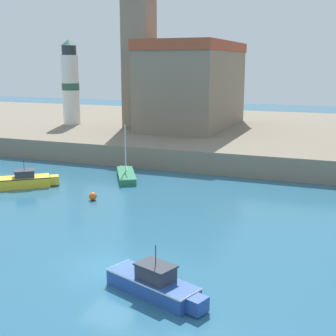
{
  "coord_description": "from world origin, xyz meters",
  "views": [
    {
      "loc": [
        10.67,
        -19.15,
        10.04
      ],
      "look_at": [
        -2.31,
        14.28,
        2.0
      ],
      "focal_mm": 50.0,
      "sensor_mm": 36.0,
      "label": 1
    }
  ],
  "objects_px": {
    "sailboat_green_4": "(126,175)",
    "church": "(188,81)",
    "motorboat_yellow_2": "(25,180)",
    "motorboat_blue_5": "(155,284)",
    "mooring_buoy": "(93,196)",
    "lighthouse": "(70,84)"
  },
  "relations": [
    {
      "from": "sailboat_green_4",
      "to": "lighthouse",
      "type": "relative_size",
      "value": 0.51
    },
    {
      "from": "church",
      "to": "lighthouse",
      "type": "bearing_deg",
      "value": -168.66
    },
    {
      "from": "sailboat_green_4",
      "to": "church",
      "type": "distance_m",
      "value": 21.72
    },
    {
      "from": "lighthouse",
      "to": "sailboat_green_4",
      "type": "bearing_deg",
      "value": -46.27
    },
    {
      "from": "motorboat_yellow_2",
      "to": "motorboat_blue_5",
      "type": "height_order",
      "value": "motorboat_blue_5"
    },
    {
      "from": "motorboat_yellow_2",
      "to": "sailboat_green_4",
      "type": "distance_m",
      "value": 8.68
    },
    {
      "from": "motorboat_yellow_2",
      "to": "church",
      "type": "relative_size",
      "value": 0.27
    },
    {
      "from": "sailboat_green_4",
      "to": "motorboat_blue_5",
      "type": "xyz_separation_m",
      "value": [
        10.72,
        -18.9,
        0.18
      ]
    },
    {
      "from": "lighthouse",
      "to": "church",
      "type": "bearing_deg",
      "value": 11.34
    },
    {
      "from": "motorboat_yellow_2",
      "to": "mooring_buoy",
      "type": "xyz_separation_m",
      "value": [
        7.24,
        -1.32,
        -0.25
      ]
    },
    {
      "from": "motorboat_blue_5",
      "to": "mooring_buoy",
      "type": "bearing_deg",
      "value": 130.19
    },
    {
      "from": "motorboat_yellow_2",
      "to": "church",
      "type": "bearing_deg",
      "value": 78.4
    },
    {
      "from": "mooring_buoy",
      "to": "lighthouse",
      "type": "bearing_deg",
      "value": 125.31
    },
    {
      "from": "motorboat_yellow_2",
      "to": "motorboat_blue_5",
      "type": "relative_size",
      "value": 0.94
    },
    {
      "from": "mooring_buoy",
      "to": "church",
      "type": "xyz_separation_m",
      "value": [
        -1.9,
        27.32,
        7.58
      ]
    },
    {
      "from": "church",
      "to": "lighthouse",
      "type": "height_order",
      "value": "church"
    },
    {
      "from": "sailboat_green_4",
      "to": "church",
      "type": "relative_size",
      "value": 0.31
    },
    {
      "from": "motorboat_yellow_2",
      "to": "lighthouse",
      "type": "height_order",
      "value": "lighthouse"
    },
    {
      "from": "motorboat_yellow_2",
      "to": "sailboat_green_4",
      "type": "height_order",
      "value": "sailboat_green_4"
    },
    {
      "from": "motorboat_yellow_2",
      "to": "motorboat_blue_5",
      "type": "distance_m",
      "value": 21.78
    },
    {
      "from": "sailboat_green_4",
      "to": "lighthouse",
      "type": "xyz_separation_m",
      "value": [
        -16.52,
        17.27,
        7.05
      ]
    },
    {
      "from": "mooring_buoy",
      "to": "church",
      "type": "bearing_deg",
      "value": 93.98
    }
  ]
}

